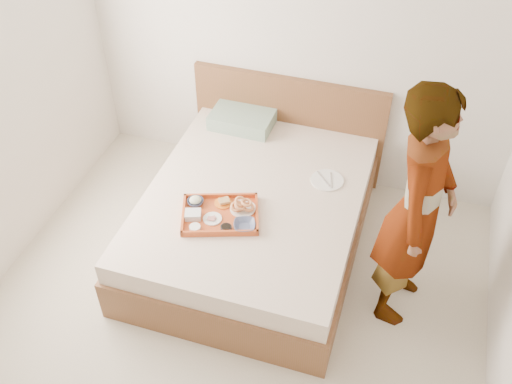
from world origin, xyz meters
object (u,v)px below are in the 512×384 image
object	(u,v)px
dinner_plate	(327,180)
tray	(220,214)
person	(417,210)
bed	(254,219)

from	to	relation	value
dinner_plate	tray	bearing A→B (deg)	-136.44
dinner_plate	person	bearing A→B (deg)	-38.44
tray	person	size ratio (longest dim) A/B	0.30
person	dinner_plate	bearing A→B (deg)	59.94
tray	dinner_plate	xyz separation A→B (m)	(0.64, 0.61, -0.02)
bed	person	distance (m)	1.33
bed	person	bearing A→B (deg)	-10.69
dinner_plate	person	xyz separation A→B (m)	(0.66, -0.52, 0.36)
bed	tray	world-z (taller)	tray
tray	person	world-z (taller)	person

